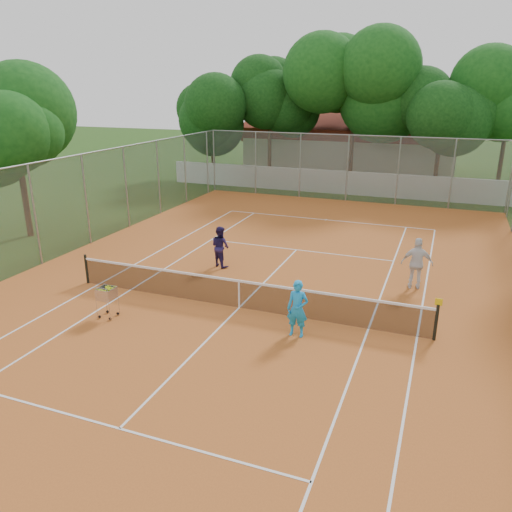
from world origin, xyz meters
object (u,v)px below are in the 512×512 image
(player_near, at_px, (298,309))
(player_far_left, at_px, (220,246))
(ball_hopper, at_px, (107,301))
(tennis_net, at_px, (239,294))
(player_far_right, at_px, (417,263))
(clubhouse, at_px, (352,144))

(player_near, xyz_separation_m, player_far_left, (-4.47, 4.48, -0.02))
(ball_hopper, bearing_deg, player_far_left, 80.60)
(ball_hopper, bearing_deg, tennis_net, 34.45)
(player_far_right, bearing_deg, clubhouse, -79.75)
(player_far_left, bearing_deg, player_near, 159.83)
(tennis_net, xyz_separation_m, player_far_left, (-2.21, 3.36, 0.32))
(ball_hopper, bearing_deg, player_far_right, 37.98)
(player_near, bearing_deg, tennis_net, 152.24)
(clubhouse, bearing_deg, player_far_left, -90.47)
(tennis_net, distance_m, clubhouse, 29.12)
(clubhouse, distance_m, ball_hopper, 31.14)
(tennis_net, xyz_separation_m, player_near, (2.26, -1.13, 0.34))
(clubhouse, bearing_deg, tennis_net, -86.05)
(clubhouse, xyz_separation_m, ball_hopper, (-1.50, -31.06, -1.65))
(clubhouse, bearing_deg, player_far_right, -74.25)
(tennis_net, xyz_separation_m, ball_hopper, (-3.50, -2.06, 0.04))
(clubhouse, distance_m, player_near, 30.46)
(clubhouse, bearing_deg, player_near, -81.95)
(player_far_left, relative_size, ball_hopper, 1.54)
(tennis_net, relative_size, player_far_right, 6.48)
(player_near, height_order, player_far_right, player_far_right)
(ball_hopper, bearing_deg, player_near, 13.17)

